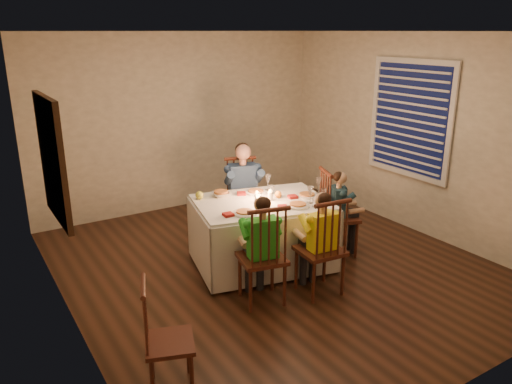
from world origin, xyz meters
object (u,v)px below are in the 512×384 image
chair_near_right (318,291)px  adult (244,238)px  child_green (262,300)px  chair_end (337,252)px  dining_table (262,220)px  chair_adult (244,238)px  child_teal (337,252)px  serving_bowl (221,194)px  chair_near_left (262,300)px  child_yellow (318,291)px

chair_near_right → adult: (0.06, 1.63, 0.00)m
adult → child_green: 1.61m
chair_end → child_green: (-1.41, -0.47, 0.00)m
dining_table → chair_adult: size_ratio=1.59×
chair_end → adult: adult is taller
child_teal → serving_bowl: serving_bowl is taller
chair_near_right → child_green: size_ratio=0.95×
chair_near_right → serving_bowl: serving_bowl is taller
chair_near_left → serving_bowl: (0.14, 1.09, 0.81)m
chair_adult → chair_end: (0.75, -0.99, 0.00)m
chair_end → adult: 1.24m
adult → chair_adult: bearing=0.0°
chair_near_right → chair_end: size_ratio=1.00×
chair_end → adult: bearing=57.8°
child_green → serving_bowl: serving_bowl is taller
dining_table → serving_bowl: serving_bowl is taller
chair_near_right → child_teal: chair_near_right is taller
child_yellow → serving_bowl: (-0.47, 1.25, 0.81)m
child_teal → serving_bowl: bearing=84.8°
dining_table → chair_end: bearing=-0.6°
chair_adult → child_green: bearing=-96.1°
dining_table → chair_near_right: dining_table is taller
chair_adult → chair_near_left: (-0.66, -1.47, 0.00)m
chair_end → dining_table: bearing=97.7°
chair_adult → adult: bearing=0.0°
child_yellow → child_teal: bearing=-136.2°
child_yellow → child_teal: child_yellow is taller
chair_near_left → child_teal: chair_near_left is taller
chair_adult → child_green: child_green is taller
chair_adult → chair_near_left: 1.61m
serving_bowl → child_green: bearing=-97.2°
chair_near_left → adult: bearing=-101.7°
child_green → child_yellow: 0.62m
child_teal → dining_table: bearing=97.7°
chair_near_right → child_green: child_green is taller
chair_near_left → child_yellow: 0.62m
chair_adult → serving_bowl: size_ratio=5.22×
chair_near_left → serving_bowl: size_ratio=5.22×
dining_table → adult: dining_table is taller
chair_near_right → child_yellow: 0.00m
serving_bowl → child_teal: bearing=-26.0°
dining_table → adult: bearing=87.0°
chair_adult → dining_table: bearing=-87.3°
serving_bowl → chair_end: bearing=-26.0°
chair_end → chair_adult: bearing=57.8°
chair_near_left → adult: (0.66, 1.47, 0.00)m
adult → child_green: bearing=-96.1°
chair_near_left → child_yellow: bearing=177.7°
child_yellow → child_teal: 1.02m
adult → child_green: (-0.66, -1.47, 0.00)m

